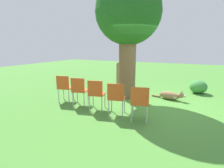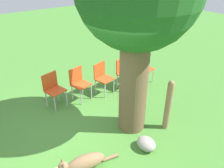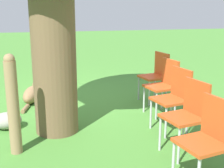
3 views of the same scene
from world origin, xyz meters
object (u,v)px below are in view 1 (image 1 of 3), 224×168
at_px(red_chair_3, 79,89).
at_px(red_chair_4, 64,86).
at_px(dog, 171,96).
at_px(red_chair_1, 116,96).
at_px(oak_tree, 128,15).
at_px(fence_post, 118,77).
at_px(red_chair_2, 96,92).
at_px(red_chair_0, 140,101).

distance_m(red_chair_3, red_chair_4, 0.71).
bearing_deg(dog, red_chair_1, -105.97).
bearing_deg(red_chair_4, dog, -74.23).
height_order(oak_tree, red_chair_1, oak_tree).
bearing_deg(fence_post, red_chair_3, 167.75).
distance_m(red_chair_2, red_chair_3, 0.71).
bearing_deg(red_chair_2, red_chair_0, -112.76).
height_order(oak_tree, red_chair_0, oak_tree).
bearing_deg(dog, red_chair_3, -130.70).
relative_size(red_chair_0, red_chair_3, 1.00).
height_order(oak_tree, fence_post, oak_tree).
xyz_separation_m(oak_tree, red_chair_2, (-1.64, 0.34, -2.35)).
height_order(oak_tree, red_chair_3, oak_tree).
xyz_separation_m(fence_post, red_chair_2, (-2.17, -0.25, -0.09)).
distance_m(red_chair_0, red_chair_1, 0.71).
bearing_deg(red_chair_0, dog, -24.83).
height_order(fence_post, red_chair_2, fence_post).
height_order(red_chair_0, red_chair_2, same).
relative_size(red_chair_1, red_chair_3, 1.00).
bearing_deg(fence_post, red_chair_2, -173.41).
bearing_deg(red_chair_3, red_chair_2, -112.76).
height_order(red_chair_1, red_chair_3, same).
xyz_separation_m(fence_post, red_chair_4, (-1.93, 1.14, -0.09)).
distance_m(dog, fence_post, 2.17).
distance_m(fence_post, red_chair_3, 2.10).
xyz_separation_m(fence_post, red_chair_1, (-2.29, -0.95, -0.09)).
height_order(red_chair_2, red_chair_3, same).
xyz_separation_m(oak_tree, red_chair_3, (-1.52, 1.03, -2.35)).
xyz_separation_m(oak_tree, red_chair_4, (-1.41, 1.73, -2.35)).
bearing_deg(red_chair_2, dog, -55.62).
bearing_deg(red_chair_0, fence_post, 21.23).
height_order(dog, red_chair_2, red_chair_2).
relative_size(fence_post, red_chair_3, 1.36).
xyz_separation_m(dog, red_chair_1, (-2.15, 1.17, 0.39)).
xyz_separation_m(dog, red_chair_4, (-1.79, 3.25, 0.39)).
distance_m(oak_tree, fence_post, 2.40).
bearing_deg(oak_tree, red_chair_1, -168.52).
distance_m(oak_tree, red_chair_3, 2.99).
bearing_deg(red_chair_4, fence_post, -43.64).
distance_m(dog, red_chair_0, 2.35).
relative_size(dog, fence_post, 0.98).
bearing_deg(red_chair_1, oak_tree, -1.59).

